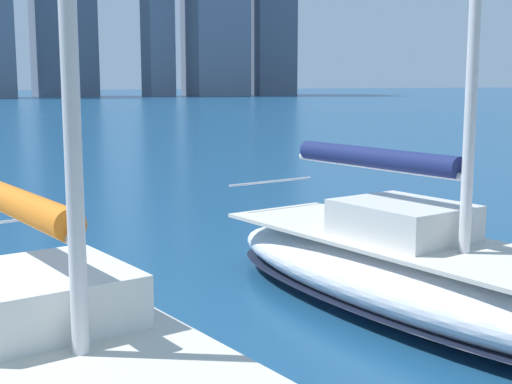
% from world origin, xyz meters
% --- Properties ---
extents(sailboat_navy, '(3.82, 8.82, 12.02)m').
position_xyz_m(sailboat_navy, '(-2.84, -7.39, 0.66)').
color(sailboat_navy, white).
rests_on(sailboat_navy, ground).
extents(sailboat_orange, '(4.13, 8.36, 9.56)m').
position_xyz_m(sailboat_orange, '(2.72, -6.36, 0.57)').
color(sailboat_orange, white).
rests_on(sailboat_orange, ground).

